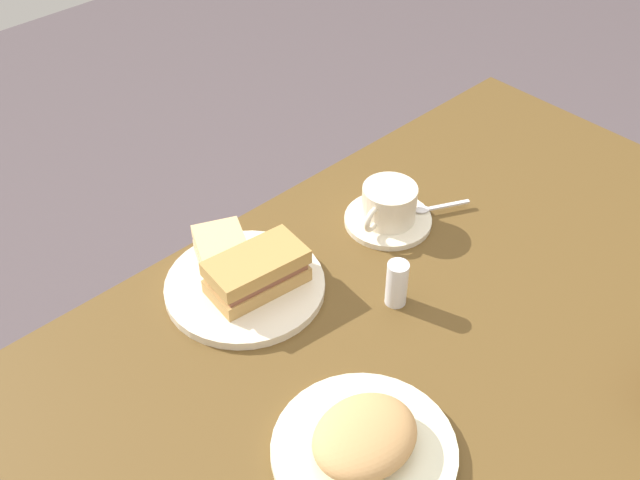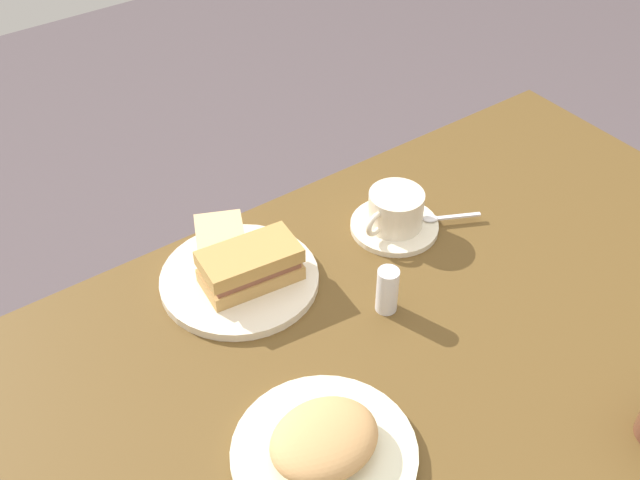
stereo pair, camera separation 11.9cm
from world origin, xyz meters
The scene contains 10 objects.
dining_table centered at (0.00, 0.00, 0.67)m, with size 1.28×0.90×0.77m.
sandwich_plate centered at (-0.15, 0.31, 0.78)m, with size 0.24×0.24×0.01m, color beige.
sandwich_front centered at (-0.14, 0.29, 0.81)m, with size 0.15×0.09×0.06m.
sandwich_back centered at (-0.15, 0.35, 0.81)m, with size 0.11×0.14×0.05m.
coffee_saucer centered at (0.13, 0.27, 0.77)m, with size 0.14×0.14×0.01m, color beige.
coffee_cup centered at (0.12, 0.27, 0.81)m, with size 0.12×0.09×0.06m.
spoon centered at (0.20, 0.23, 0.78)m, with size 0.09×0.05×0.01m.
side_plate centered at (-0.22, -0.01, 0.78)m, with size 0.23×0.23×0.01m, color beige.
side_food_pile centered at (-0.22, -0.01, 0.80)m, with size 0.14×0.11×0.04m, color tan.
salt_shaker centered at (0.00, 0.14, 0.81)m, with size 0.03×0.03×0.07m, color silver.
Camera 2 is at (-0.53, -0.44, 1.59)m, focal length 43.14 mm.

